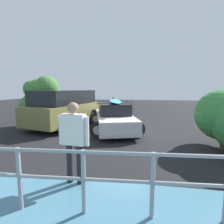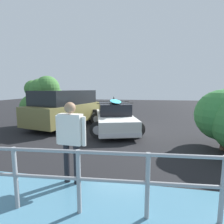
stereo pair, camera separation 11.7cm
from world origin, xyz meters
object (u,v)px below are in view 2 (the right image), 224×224
(person_bystander, at_px, (71,135))
(bush_near_right, at_px, (43,97))
(sedan_car, at_px, (114,117))
(suv_car, at_px, (66,108))

(person_bystander, bearing_deg, bush_near_right, -53.89)
(bush_near_right, bearing_deg, sedan_car, 175.09)
(suv_car, xyz_separation_m, bush_near_right, (1.19, 0.17, 0.58))
(suv_car, bearing_deg, person_bystander, 115.63)
(sedan_car, bearing_deg, suv_car, -10.77)
(sedan_car, distance_m, suv_car, 2.72)
(sedan_car, height_order, person_bystander, person_bystander)
(suv_car, distance_m, bush_near_right, 1.34)
(bush_near_right, bearing_deg, person_bystander, 126.11)
(person_bystander, relative_size, bush_near_right, 0.65)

